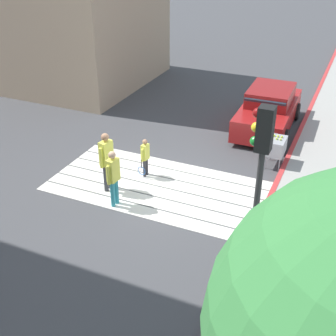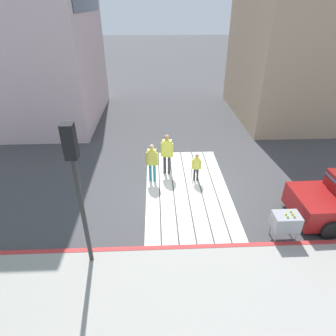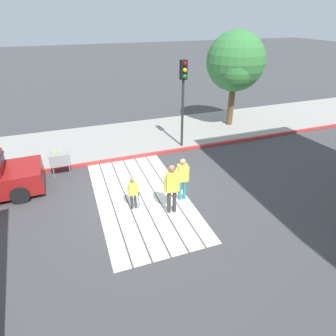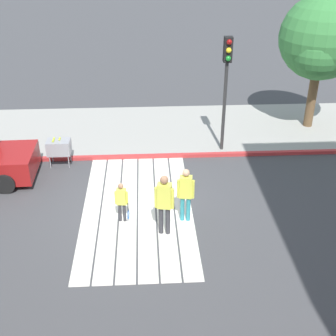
% 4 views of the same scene
% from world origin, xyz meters
% --- Properties ---
extents(ground_plane, '(120.00, 120.00, 0.00)m').
position_xyz_m(ground_plane, '(0.00, 0.00, 0.00)').
color(ground_plane, '#424244').
extents(crosswalk_stripes, '(6.40, 3.25, 0.01)m').
position_xyz_m(crosswalk_stripes, '(0.00, 0.00, 0.01)').
color(crosswalk_stripes, silver).
rests_on(crosswalk_stripes, ground).
extents(sidewalk_west, '(4.80, 40.00, 0.12)m').
position_xyz_m(sidewalk_west, '(-5.60, 0.00, 0.06)').
color(sidewalk_west, '#9E9B93').
rests_on(sidewalk_west, ground).
extents(curb_painted, '(0.16, 40.00, 0.13)m').
position_xyz_m(curb_painted, '(-3.25, 0.00, 0.07)').
color(curb_painted, '#BC3333').
rests_on(curb_painted, ground).
extents(building_far_north, '(8.00, 6.03, 11.62)m').
position_xyz_m(building_far_north, '(8.50, 7.74, 5.81)').
color(building_far_north, beige).
rests_on(building_far_north, ground).
extents(building_far_south, '(8.00, 7.04, 7.30)m').
position_xyz_m(building_far_south, '(8.50, -7.59, 3.65)').
color(building_far_south, tan).
rests_on(building_far_south, ground).
extents(traffic_light_corner, '(0.39, 0.28, 4.24)m').
position_xyz_m(traffic_light_corner, '(-3.58, 3.12, 3.04)').
color(traffic_light_corner, '#2D2D2D').
rests_on(traffic_light_corner, ground).
extents(tennis_ball_cart, '(0.56, 0.80, 1.02)m').
position_xyz_m(tennis_ball_cart, '(-2.90, -2.72, 0.70)').
color(tennis_ball_cart, '#99999E').
rests_on(tennis_ball_cart, ground).
extents(pedestrian_adult_lead, '(0.26, 0.49, 1.68)m').
position_xyz_m(pedestrian_adult_lead, '(0.66, 1.38, 0.98)').
color(pedestrian_adult_lead, teal).
rests_on(pedestrian_adult_lead, ground).
extents(pedestrian_adult_trailing, '(0.30, 0.52, 1.83)m').
position_xyz_m(pedestrian_adult_trailing, '(1.23, 0.75, 1.06)').
color(pedestrian_adult_trailing, '#333338').
rests_on(pedestrian_adult_trailing, ground).
extents(pedestrian_child_with_racket, '(0.29, 0.39, 1.25)m').
position_xyz_m(pedestrian_child_with_racket, '(0.60, -0.41, 0.70)').
color(pedestrian_child_with_racket, '#333338').
rests_on(pedestrian_child_with_racket, ground).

